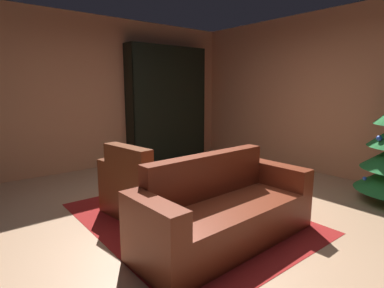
{
  "coord_description": "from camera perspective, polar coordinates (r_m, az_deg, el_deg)",
  "views": [
    {
      "loc": [
        2.51,
        -2.2,
        1.48
      ],
      "look_at": [
        -0.43,
        0.16,
        0.79
      ],
      "focal_mm": 28.9,
      "sensor_mm": 36.0,
      "label": 1
    }
  ],
  "objects": [
    {
      "name": "ground_plane",
      "position": [
        3.65,
        2.31,
        -13.54
      ],
      "size": [
        7.22,
        7.22,
        0.0
      ],
      "primitive_type": "plane",
      "color": "tan"
    },
    {
      "name": "wall_back",
      "position": [
        5.66,
        25.16,
        8.33
      ],
      "size": [
        6.14,
        0.06,
        2.75
      ],
      "primitive_type": "cube",
      "color": "tan",
      "rests_on": "ground"
    },
    {
      "name": "wall_left",
      "position": [
        5.97,
        -17.4,
        8.88
      ],
      "size": [
        0.06,
        5.81,
        2.75
      ],
      "primitive_type": "cube",
      "color": "tan",
      "rests_on": "ground"
    },
    {
      "name": "area_rug",
      "position": [
        3.66,
        -0.73,
        -13.39
      ],
      "size": [
        2.66,
        2.03,
        0.01
      ],
      "primitive_type": "cube",
      "color": "maroon",
      "rests_on": "ground"
    },
    {
      "name": "bookshelf_unit",
      "position": [
        6.5,
        -3.81,
        7.0
      ],
      "size": [
        0.34,
        1.75,
        2.3
      ],
      "color": "black",
      "rests_on": "ground"
    },
    {
      "name": "armchair_red",
      "position": [
        3.66,
        -8.33,
        -8.43
      ],
      "size": [
        1.12,
        0.85,
        0.86
      ],
      "color": "brown",
      "rests_on": "ground"
    },
    {
      "name": "couch_red",
      "position": [
        3.08,
        5.92,
        -12.43
      ],
      "size": [
        0.79,
        1.92,
        0.83
      ],
      "color": "maroon",
      "rests_on": "ground"
    },
    {
      "name": "coffee_table",
      "position": [
        3.47,
        0.13,
        -7.88
      ],
      "size": [
        0.75,
        0.75,
        0.43
      ],
      "color": "black",
      "rests_on": "ground"
    },
    {
      "name": "book_stack_on_table",
      "position": [
        3.47,
        0.17,
        -6.85
      ],
      "size": [
        0.22,
        0.18,
        0.05
      ],
      "color": "#3D538C",
      "rests_on": "coffee_table"
    },
    {
      "name": "bottle_on_table",
      "position": [
        3.55,
        2.76,
        -4.81
      ],
      "size": [
        0.06,
        0.06,
        0.31
      ],
      "color": "#205524",
      "rests_on": "coffee_table"
    }
  ]
}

